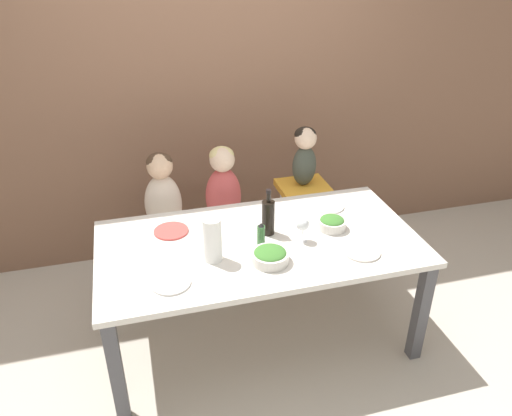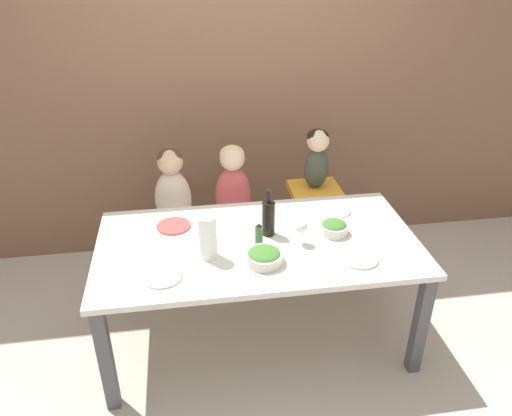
{
  "view_description": "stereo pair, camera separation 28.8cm",
  "coord_description": "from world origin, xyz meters",
  "px_view_note": "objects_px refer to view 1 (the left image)",
  "views": [
    {
      "loc": [
        -0.66,
        -2.36,
        2.3
      ],
      "look_at": [
        0.0,
        0.07,
        0.9
      ],
      "focal_mm": 35.0,
      "sensor_mm": 36.0,
      "label": 1
    },
    {
      "loc": [
        -0.38,
        -2.42,
        2.3
      ],
      "look_at": [
        0.0,
        0.07,
        0.9
      ],
      "focal_mm": 35.0,
      "sensor_mm": 36.0,
      "label": 2
    }
  ],
  "objects_px": {
    "chair_right_highchair": "(302,203)",
    "person_child_center": "(223,185)",
    "salad_bowl_large": "(269,256)",
    "dinner_plate_back_right": "(328,206)",
    "dinner_plate_back_left": "(171,231)",
    "chair_far_center": "(225,231)",
    "wine_glass_near": "(303,225)",
    "chair_far_left": "(167,239)",
    "paper_towel_roll": "(212,240)",
    "person_child_left": "(162,192)",
    "wine_bottle": "(268,217)",
    "salad_bowl_small": "(332,223)",
    "dinner_plate_front_right": "(362,252)",
    "person_baby_right": "(305,152)",
    "dinner_plate_front_left": "(171,283)"
  },
  "relations": [
    {
      "from": "wine_bottle",
      "to": "salad_bowl_small",
      "type": "height_order",
      "value": "wine_bottle"
    },
    {
      "from": "wine_bottle",
      "to": "dinner_plate_front_right",
      "type": "height_order",
      "value": "wine_bottle"
    },
    {
      "from": "person_baby_right",
      "to": "wine_glass_near",
      "type": "height_order",
      "value": "person_baby_right"
    },
    {
      "from": "wine_glass_near",
      "to": "dinner_plate_back_right",
      "type": "distance_m",
      "value": 0.47
    },
    {
      "from": "chair_right_highchair",
      "to": "paper_towel_roll",
      "type": "distance_m",
      "value": 1.19
    },
    {
      "from": "chair_far_left",
      "to": "chair_far_center",
      "type": "relative_size",
      "value": 1.0
    },
    {
      "from": "person_child_left",
      "to": "dinner_plate_front_left",
      "type": "distance_m",
      "value": 0.97
    },
    {
      "from": "salad_bowl_large",
      "to": "salad_bowl_small",
      "type": "relative_size",
      "value": 1.22
    },
    {
      "from": "salad_bowl_large",
      "to": "person_baby_right",
      "type": "bearing_deg",
      "value": 59.88
    },
    {
      "from": "paper_towel_roll",
      "to": "chair_far_left",
      "type": "bearing_deg",
      "value": 103.43
    },
    {
      "from": "wine_bottle",
      "to": "dinner_plate_back_right",
      "type": "distance_m",
      "value": 0.53
    },
    {
      "from": "chair_right_highchair",
      "to": "wine_bottle",
      "type": "distance_m",
      "value": 0.82
    },
    {
      "from": "dinner_plate_front_left",
      "to": "salad_bowl_large",
      "type": "bearing_deg",
      "value": 5.76
    },
    {
      "from": "chair_far_center",
      "to": "person_child_center",
      "type": "xyz_separation_m",
      "value": [
        0.0,
        0.0,
        0.38
      ]
    },
    {
      "from": "chair_far_center",
      "to": "dinner_plate_front_left",
      "type": "height_order",
      "value": "dinner_plate_front_left"
    },
    {
      "from": "chair_far_left",
      "to": "dinner_plate_front_right",
      "type": "xyz_separation_m",
      "value": [
        1.01,
        -0.96,
        0.34
      ]
    },
    {
      "from": "person_child_center",
      "to": "dinner_plate_front_right",
      "type": "relative_size",
      "value": 2.8
    },
    {
      "from": "person_baby_right",
      "to": "salad_bowl_large",
      "type": "distance_m",
      "value": 1.07
    },
    {
      "from": "chair_far_left",
      "to": "salad_bowl_small",
      "type": "relative_size",
      "value": 2.74
    },
    {
      "from": "person_baby_right",
      "to": "dinner_plate_back_right",
      "type": "height_order",
      "value": "person_baby_right"
    },
    {
      "from": "salad_bowl_small",
      "to": "dinner_plate_back_left",
      "type": "distance_m",
      "value": 0.97
    },
    {
      "from": "person_child_left",
      "to": "chair_far_center",
      "type": "bearing_deg",
      "value": -0.17
    },
    {
      "from": "wine_glass_near",
      "to": "salad_bowl_small",
      "type": "bearing_deg",
      "value": 20.37
    },
    {
      "from": "chair_far_center",
      "to": "dinner_plate_front_right",
      "type": "relative_size",
      "value": 2.26
    },
    {
      "from": "person_child_center",
      "to": "salad_bowl_small",
      "type": "height_order",
      "value": "person_child_center"
    },
    {
      "from": "chair_far_left",
      "to": "wine_glass_near",
      "type": "bearing_deg",
      "value": -45.98
    },
    {
      "from": "chair_far_center",
      "to": "person_child_center",
      "type": "bearing_deg",
      "value": 90.0
    },
    {
      "from": "dinner_plate_front_left",
      "to": "dinner_plate_front_right",
      "type": "relative_size",
      "value": 1.0
    },
    {
      "from": "chair_right_highchair",
      "to": "salad_bowl_large",
      "type": "xyz_separation_m",
      "value": [
        -0.53,
        -0.91,
        0.22
      ]
    },
    {
      "from": "paper_towel_roll",
      "to": "wine_glass_near",
      "type": "xyz_separation_m",
      "value": [
        0.54,
        0.05,
        -0.02
      ]
    },
    {
      "from": "paper_towel_roll",
      "to": "dinner_plate_front_right",
      "type": "xyz_separation_m",
      "value": [
        0.82,
        -0.15,
        -0.12
      ]
    },
    {
      "from": "chair_far_left",
      "to": "dinner_plate_back_right",
      "type": "bearing_deg",
      "value": -21.75
    },
    {
      "from": "chair_right_highchair",
      "to": "dinner_plate_front_right",
      "type": "height_order",
      "value": "dinner_plate_front_right"
    },
    {
      "from": "salad_bowl_small",
      "to": "dinner_plate_back_right",
      "type": "distance_m",
      "value": 0.27
    },
    {
      "from": "chair_right_highchair",
      "to": "person_child_center",
      "type": "height_order",
      "value": "person_child_center"
    },
    {
      "from": "chair_far_center",
      "to": "wine_glass_near",
      "type": "height_order",
      "value": "wine_glass_near"
    },
    {
      "from": "person_baby_right",
      "to": "wine_glass_near",
      "type": "distance_m",
      "value": 0.81
    },
    {
      "from": "person_child_left",
      "to": "wine_bottle",
      "type": "distance_m",
      "value": 0.84
    },
    {
      "from": "chair_far_center",
      "to": "chair_right_highchair",
      "type": "distance_m",
      "value": 0.61
    },
    {
      "from": "person_baby_right",
      "to": "wine_bottle",
      "type": "distance_m",
      "value": 0.78
    },
    {
      "from": "dinner_plate_back_right",
      "to": "chair_far_center",
      "type": "bearing_deg",
      "value": 146.18
    },
    {
      "from": "salad_bowl_large",
      "to": "dinner_plate_back_right",
      "type": "bearing_deg",
      "value": 42.12
    },
    {
      "from": "person_child_center",
      "to": "chair_right_highchair",
      "type": "bearing_deg",
      "value": -0.12
    },
    {
      "from": "salad_bowl_large",
      "to": "dinner_plate_back_left",
      "type": "xyz_separation_m",
      "value": [
        -0.48,
        0.45,
        -0.03
      ]
    },
    {
      "from": "person_baby_right",
      "to": "salad_bowl_small",
      "type": "height_order",
      "value": "person_baby_right"
    },
    {
      "from": "person_child_left",
      "to": "dinner_plate_front_right",
      "type": "xyz_separation_m",
      "value": [
        1.01,
        -0.96,
        -0.04
      ]
    },
    {
      "from": "person_child_left",
      "to": "wine_glass_near",
      "type": "height_order",
      "value": "person_child_left"
    },
    {
      "from": "paper_towel_roll",
      "to": "dinner_plate_front_right",
      "type": "relative_size",
      "value": 1.24
    },
    {
      "from": "person_baby_right",
      "to": "dinner_plate_front_right",
      "type": "height_order",
      "value": "person_baby_right"
    },
    {
      "from": "chair_far_left",
      "to": "dinner_plate_back_right",
      "type": "height_order",
      "value": "dinner_plate_back_right"
    }
  ]
}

